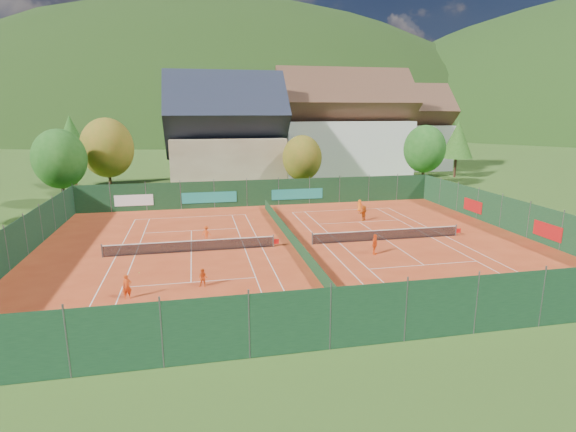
# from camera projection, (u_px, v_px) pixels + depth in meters

# --- Properties ---
(ground) EXTENTS (600.00, 600.00, 0.00)m
(ground) POSITION_uv_depth(u_px,v_px,m) (293.00, 246.00, 35.97)
(ground) COLOR #2F5219
(ground) RESTS_ON ground
(clay_pad) EXTENTS (40.00, 32.00, 0.01)m
(clay_pad) POSITION_uv_depth(u_px,v_px,m) (293.00, 246.00, 35.96)
(clay_pad) COLOR #BB3D1B
(clay_pad) RESTS_ON ground
(court_markings_left) EXTENTS (11.03, 23.83, 0.00)m
(court_markings_left) POSITION_uv_depth(u_px,v_px,m) (191.00, 252.00, 34.37)
(court_markings_left) COLOR white
(court_markings_left) RESTS_ON ground
(court_markings_right) EXTENTS (11.03, 23.83, 0.00)m
(court_markings_right) POSITION_uv_depth(u_px,v_px,m) (386.00, 240.00, 37.55)
(court_markings_right) COLOR white
(court_markings_right) RESTS_ON ground
(tennis_net_left) EXTENTS (13.30, 0.10, 1.02)m
(tennis_net_left) POSITION_uv_depth(u_px,v_px,m) (193.00, 246.00, 34.29)
(tennis_net_left) COLOR #59595B
(tennis_net_left) RESTS_ON ground
(tennis_net_right) EXTENTS (13.30, 0.10, 1.02)m
(tennis_net_right) POSITION_uv_depth(u_px,v_px,m) (388.00, 234.00, 37.47)
(tennis_net_right) COLOR #59595B
(tennis_net_right) RESTS_ON ground
(court_divider) EXTENTS (0.03, 28.80, 1.00)m
(court_divider) POSITION_uv_depth(u_px,v_px,m) (293.00, 240.00, 35.85)
(court_divider) COLOR #14391D
(court_divider) RESTS_ON ground
(fence_north) EXTENTS (40.00, 0.10, 3.00)m
(fence_north) POSITION_uv_depth(u_px,v_px,m) (259.00, 193.00, 50.78)
(fence_north) COLOR #13341B
(fence_north) RESTS_ON ground
(fence_south) EXTENTS (40.00, 0.04, 3.00)m
(fence_south) POSITION_uv_depth(u_px,v_px,m) (369.00, 315.00, 20.37)
(fence_south) COLOR #13361E
(fence_south) RESTS_ON ground
(fence_west) EXTENTS (0.04, 32.00, 3.00)m
(fence_west) POSITION_uv_depth(u_px,v_px,m) (17.00, 242.00, 31.65)
(fence_west) COLOR #143822
(fence_west) RESTS_ON ground
(fence_east) EXTENTS (0.09, 32.00, 3.00)m
(fence_east) POSITION_uv_depth(u_px,v_px,m) (514.00, 216.00, 39.64)
(fence_east) COLOR #153B1F
(fence_east) RESTS_ON ground
(chalet) EXTENTS (16.20, 12.00, 16.00)m
(chalet) POSITION_uv_depth(u_px,v_px,m) (226.00, 140.00, 62.45)
(chalet) COLOR #C3AE8A
(chalet) RESTS_ON ground
(hotel_block_a) EXTENTS (21.60, 11.00, 17.25)m
(hotel_block_a) POSITION_uv_depth(u_px,v_px,m) (343.00, 131.00, 71.77)
(hotel_block_a) COLOR silver
(hotel_block_a) RESTS_ON ground
(hotel_block_b) EXTENTS (17.28, 10.00, 15.50)m
(hotel_block_b) POSITION_uv_depth(u_px,v_px,m) (401.00, 133.00, 82.35)
(hotel_block_b) COLOR silver
(hotel_block_b) RESTS_ON ground
(tree_west_front) EXTENTS (5.72, 5.72, 8.69)m
(tree_west_front) POSITION_uv_depth(u_px,v_px,m) (60.00, 159.00, 49.43)
(tree_west_front) COLOR #473119
(tree_west_front) RESTS_ON ground
(tree_west_mid) EXTENTS (6.44, 6.44, 9.78)m
(tree_west_mid) POSITION_uv_depth(u_px,v_px,m) (107.00, 148.00, 55.79)
(tree_west_mid) COLOR #472F19
(tree_west_mid) RESTS_ON ground
(tree_west_back) EXTENTS (5.60, 5.60, 10.00)m
(tree_west_back) POSITION_uv_depth(u_px,v_px,m) (71.00, 139.00, 62.07)
(tree_west_back) COLOR #4C301B
(tree_west_back) RESTS_ON ground
(tree_center) EXTENTS (5.01, 5.01, 7.60)m
(tree_center) POSITION_uv_depth(u_px,v_px,m) (302.00, 158.00, 57.05)
(tree_center) COLOR #4D301B
(tree_center) RESTS_ON ground
(tree_east_front) EXTENTS (5.72, 5.72, 8.69)m
(tree_east_front) POSITION_uv_depth(u_px,v_px,m) (425.00, 149.00, 62.37)
(tree_east_front) COLOR #49331A
(tree_east_front) RESTS_ON ground
(tree_east_mid) EXTENTS (5.04, 5.04, 9.00)m
(tree_east_mid) POSITION_uv_depth(u_px,v_px,m) (457.00, 140.00, 71.83)
(tree_east_mid) COLOR #472919
(tree_east_mid) RESTS_ON ground
(tree_east_back) EXTENTS (7.15, 7.15, 10.86)m
(tree_east_back) POSITION_uv_depth(u_px,v_px,m) (390.00, 133.00, 77.71)
(tree_east_back) COLOR #442B18
(tree_east_back) RESTS_ON ground
(mountain_backdrop) EXTENTS (820.00, 530.00, 242.00)m
(mountain_backdrop) POSITION_uv_depth(u_px,v_px,m) (256.00, 196.00, 273.22)
(mountain_backdrop) COLOR black
(mountain_backdrop) RESTS_ON ground
(ball_hopper) EXTENTS (0.34, 0.34, 0.80)m
(ball_hopper) POSITION_uv_depth(u_px,v_px,m) (555.00, 278.00, 27.50)
(ball_hopper) COLOR slate
(ball_hopper) RESTS_ON ground
(loose_ball_0) EXTENTS (0.07, 0.07, 0.07)m
(loose_ball_0) POSITION_uv_depth(u_px,v_px,m) (139.00, 273.00, 29.89)
(loose_ball_0) COLOR #CCD833
(loose_ball_0) RESTS_ON ground
(loose_ball_1) EXTENTS (0.07, 0.07, 0.07)m
(loose_ball_1) POSITION_uv_depth(u_px,v_px,m) (408.00, 296.00, 26.08)
(loose_ball_1) COLOR #CCD833
(loose_ball_1) RESTS_ON ground
(loose_ball_2) EXTENTS (0.07, 0.07, 0.07)m
(loose_ball_2) POSITION_uv_depth(u_px,v_px,m) (278.00, 234.00, 39.22)
(loose_ball_2) COLOR #CCD833
(loose_ball_2) RESTS_ON ground
(loose_ball_3) EXTENTS (0.07, 0.07, 0.07)m
(loose_ball_3) POSITION_uv_depth(u_px,v_px,m) (254.00, 219.00, 44.63)
(loose_ball_3) COLOR #CCD833
(loose_ball_3) RESTS_ON ground
(player_left_near) EXTENTS (0.62, 0.51, 1.46)m
(player_left_near) POSITION_uv_depth(u_px,v_px,m) (127.00, 287.00, 25.66)
(player_left_near) COLOR #D04112
(player_left_near) RESTS_ON ground
(player_left_mid) EXTENTS (0.67, 0.58, 1.19)m
(player_left_mid) POSITION_uv_depth(u_px,v_px,m) (203.00, 278.00, 27.41)
(player_left_mid) COLOR #DC4A13
(player_left_mid) RESTS_ON ground
(player_left_far) EXTENTS (0.91, 0.76, 1.23)m
(player_left_far) POSITION_uv_depth(u_px,v_px,m) (206.00, 233.00, 37.44)
(player_left_far) COLOR #E74914
(player_left_far) RESTS_ON ground
(player_right_near) EXTENTS (0.86, 0.97, 1.57)m
(player_right_near) POSITION_uv_depth(u_px,v_px,m) (375.00, 244.00, 33.64)
(player_right_near) COLOR #FF5916
(player_right_near) RESTS_ON ground
(player_right_far_a) EXTENTS (0.64, 0.44, 1.27)m
(player_right_far_a) POSITION_uv_depth(u_px,v_px,m) (360.00, 205.00, 48.29)
(player_right_far_a) COLOR orange
(player_right_far_a) RESTS_ON ground
(player_right_far_b) EXTENTS (1.41, 1.25, 1.55)m
(player_right_far_b) POSITION_uv_depth(u_px,v_px,m) (364.00, 213.00, 44.10)
(player_right_far_b) COLOR #D15912
(player_right_far_b) RESTS_ON ground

